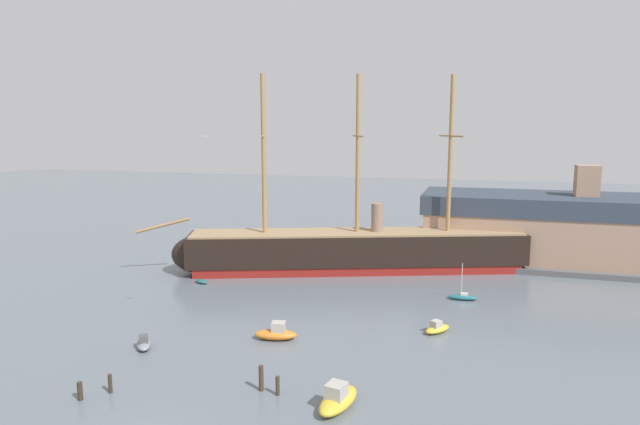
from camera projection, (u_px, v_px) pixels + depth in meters
The scene contains 15 objects.
tall_ship at pixel (357, 250), 78.62m from camera, with size 55.83×23.91×27.94m.
motorboat_foreground_left at pixel (144, 343), 50.91m from camera, with size 2.83×3.28×1.30m.
motorboat_foreground_right at pixel (338, 399), 39.88m from camera, with size 2.97×5.14×2.03m.
motorboat_near_centre at pixel (276, 333), 52.96m from camera, with size 4.47×2.55×1.77m.
motorboat_mid_right at pixel (437, 328), 54.71m from camera, with size 2.96×3.28×1.32m.
dinghy_alongside_bow at pixel (201, 281), 72.35m from camera, with size 2.46×1.82×0.53m.
sailboat_alongside_stern at pixel (463, 297), 65.23m from camera, with size 3.52×1.19×4.53m.
dinghy_far_left at pixel (195, 245), 95.31m from camera, with size 2.24×1.94×0.49m.
motorboat_far_right at pixel (554, 269), 78.09m from camera, with size 2.62×3.12×1.23m.
mooring_piling_nearest at pixel (278, 386), 41.81m from camera, with size 0.32×0.32×1.55m, color #423323.
mooring_piling_left_pair at pixel (80, 391), 41.07m from camera, with size 0.40×0.40×1.42m, color #382B1E.
mooring_piling_right_pair at pixel (261, 378), 42.50m from camera, with size 0.38×0.38×2.07m, color #423323.
mooring_piling_midwater at pixel (110, 384), 42.20m from camera, with size 0.31×0.31×1.50m, color #382B1E.
dockside_warehouse_right at pixel (599, 232), 80.99m from camera, with size 55.66×17.40×15.10m.
seagull_in_flight at pixel (204, 136), 50.11m from camera, with size 0.81×0.92×0.13m.
Camera 1 is at (20.18, -28.19, 20.36)m, focal length 30.43 mm.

